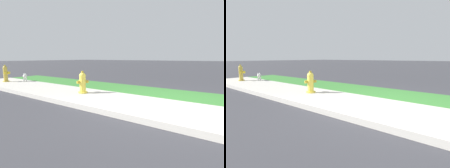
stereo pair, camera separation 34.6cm
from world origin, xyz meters
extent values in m
plane|color=#38383D|center=(0.00, 0.00, 0.00)|extent=(120.00, 120.00, 0.00)
cube|color=#BCB7AD|center=(0.00, 0.00, 0.01)|extent=(18.00, 1.90, 0.01)
cube|color=#387A33|center=(0.00, 1.77, 0.00)|extent=(18.00, 1.63, 0.01)
cube|color=#BCB7AD|center=(0.00, -1.03, 0.06)|extent=(18.00, 0.16, 0.12)
cylinder|color=gold|center=(-7.45, 0.04, 0.03)|extent=(0.27, 0.27, 0.05)
cylinder|color=gold|center=(-7.45, 0.04, 0.35)|extent=(0.18, 0.18, 0.60)
sphere|color=gold|center=(-7.45, 0.04, 0.65)|extent=(0.19, 0.19, 0.19)
cube|color=yellow|center=(-7.45, 0.04, 0.76)|extent=(0.08, 0.08, 0.06)
cylinder|color=yellow|center=(-7.56, 0.11, 0.42)|extent=(0.13, 0.13, 0.09)
cylinder|color=yellow|center=(-7.34, -0.04, 0.42)|extent=(0.13, 0.13, 0.09)
cylinder|color=yellow|center=(-7.37, 0.15, 0.42)|extent=(0.16, 0.15, 0.12)
cylinder|color=yellow|center=(-2.62, 0.21, 0.03)|extent=(0.30, 0.30, 0.05)
cylinder|color=yellow|center=(-2.62, 0.21, 0.31)|extent=(0.20, 0.20, 0.51)
sphere|color=yellow|center=(-2.62, 0.21, 0.56)|extent=(0.21, 0.21, 0.21)
cube|color=#B29323|center=(-2.62, 0.21, 0.68)|extent=(0.07, 0.07, 0.06)
cylinder|color=#B29323|center=(-2.68, 0.08, 0.37)|extent=(0.12, 0.12, 0.09)
cylinder|color=#B29323|center=(-2.57, 0.34, 0.37)|extent=(0.12, 0.12, 0.09)
cylinder|color=#B29323|center=(-2.76, 0.27, 0.37)|extent=(0.14, 0.15, 0.12)
ellipsoid|color=white|center=(-6.91, 0.67, 0.25)|extent=(0.39, 0.33, 0.18)
sphere|color=white|center=(-6.73, 0.56, 0.28)|extent=(0.15, 0.15, 0.15)
sphere|color=black|center=(-6.67, 0.53, 0.27)|extent=(0.03, 0.03, 0.03)
cone|color=white|center=(-6.70, 0.59, 0.38)|extent=(0.07, 0.07, 0.07)
cone|color=white|center=(-6.75, 0.52, 0.38)|extent=(0.07, 0.07, 0.07)
cylinder|color=white|center=(-6.79, 0.66, 0.08)|extent=(0.05, 0.05, 0.16)
cylinder|color=white|center=(-6.84, 0.57, 0.08)|extent=(0.05, 0.05, 0.16)
cylinder|color=white|center=(-6.98, 0.77, 0.08)|extent=(0.05, 0.05, 0.16)
cylinder|color=white|center=(-7.03, 0.68, 0.08)|extent=(0.05, 0.05, 0.16)
cylinder|color=white|center=(-7.08, 0.76, 0.30)|extent=(0.04, 0.04, 0.10)
camera|label=1|loc=(1.29, -3.73, 1.14)|focal=28.00mm
camera|label=2|loc=(1.57, -3.52, 1.14)|focal=28.00mm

